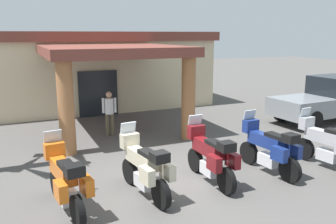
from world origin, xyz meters
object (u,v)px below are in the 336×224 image
(motorcycle_cream, at_px, (145,168))
(motorcycle_maroon, at_px, (211,156))
(motorcycle_orange, at_px, (65,181))
(pickup_truck_gray, at_px, (329,100))
(motorcycle_silver, at_px, (329,144))
(motorcycle_blue, at_px, (269,148))
(pedestrian, at_px, (109,110))
(motel_building, at_px, (86,68))

(motorcycle_cream, distance_m, motorcycle_maroon, 1.80)
(motorcycle_orange, relative_size, pickup_truck_gray, 0.41)
(motorcycle_orange, relative_size, motorcycle_maroon, 0.99)
(motorcycle_maroon, height_order, motorcycle_silver, same)
(motorcycle_blue, distance_m, pedestrian, 6.18)
(motorcycle_cream, height_order, pedestrian, pedestrian)
(motorcycle_orange, distance_m, motorcycle_blue, 5.39)
(motorcycle_blue, bearing_deg, motel_building, 8.45)
(motorcycle_orange, xyz_separation_m, motorcycle_maroon, (3.59, 0.17, 0.00))
(motorcycle_orange, relative_size, motorcycle_blue, 1.00)
(motorcycle_orange, distance_m, motorcycle_maroon, 3.60)
(motorcycle_orange, relative_size, motorcycle_silver, 1.00)
(pickup_truck_gray, bearing_deg, motel_building, 136.57)
(motorcycle_silver, bearing_deg, motorcycle_orange, 78.54)
(motorcycle_orange, bearing_deg, motorcycle_cream, -97.31)
(pickup_truck_gray, bearing_deg, motorcycle_orange, -165.55)
(pedestrian, bearing_deg, motorcycle_silver, 51.39)
(motorcycle_maroon, xyz_separation_m, motorcycle_blue, (1.80, -0.04, 0.00))
(motel_building, bearing_deg, pickup_truck_gray, -40.63)
(motorcycle_cream, bearing_deg, pickup_truck_gray, -77.53)
(motel_building, distance_m, motorcycle_maroon, 11.31)
(motorcycle_maroon, height_order, pickup_truck_gray, pickup_truck_gray)
(pedestrian, height_order, pickup_truck_gray, pickup_truck_gray)
(motorcycle_maroon, height_order, pedestrian, pedestrian)
(motel_building, distance_m, pickup_truck_gray, 11.78)
(pickup_truck_gray, bearing_deg, motorcycle_cream, -162.73)
(motorcycle_blue, bearing_deg, pedestrian, 24.49)
(motorcycle_orange, distance_m, motorcycle_cream, 1.80)
(motorcycle_silver, bearing_deg, motel_building, 12.80)
(motorcycle_maroon, distance_m, motorcycle_silver, 3.61)
(motorcycle_cream, distance_m, motorcycle_blue, 3.59)
(motel_building, relative_size, motorcycle_cream, 5.88)
(motorcycle_cream, relative_size, motorcycle_silver, 1.00)
(motorcycle_orange, bearing_deg, pedestrian, -31.86)
(motel_building, bearing_deg, motorcycle_blue, -76.80)
(motorcycle_orange, distance_m, pedestrian, 5.85)
(motorcycle_blue, bearing_deg, motorcycle_silver, -107.11)
(motorcycle_cream, relative_size, pedestrian, 1.33)
(motorcycle_silver, relative_size, pickup_truck_gray, 0.41)
(motorcycle_orange, xyz_separation_m, motorcycle_blue, (5.39, 0.13, 0.00))
(motorcycle_orange, relative_size, motorcycle_cream, 1.00)
(motorcycle_silver, xyz_separation_m, pickup_truck_gray, (4.33, 4.20, 0.24))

